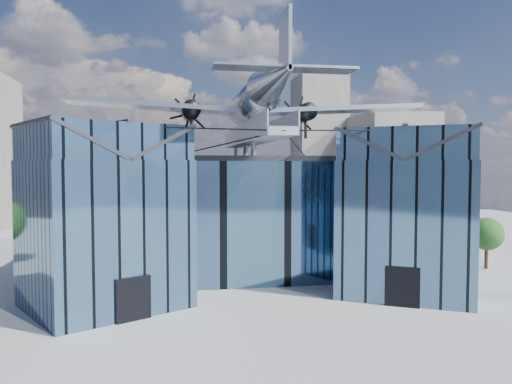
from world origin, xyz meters
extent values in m
plane|color=gray|center=(0.00, 0.00, 0.00)|extent=(120.00, 120.00, 0.00)
cube|color=#45688C|center=(0.00, 9.00, 4.75)|extent=(28.00, 14.00, 9.50)
cube|color=#222429|center=(0.00, 9.00, 9.70)|extent=(28.00, 14.00, 0.40)
cube|color=#45688C|center=(-10.50, -1.00, 4.75)|extent=(11.79, 11.43, 9.50)
cube|color=#45688C|center=(-10.50, -1.00, 10.60)|extent=(11.56, 11.20, 2.20)
cube|color=#222429|center=(-12.45, -2.12, 10.60)|extent=(7.98, 9.23, 2.40)
cube|color=#222429|center=(-8.55, 0.12, 10.60)|extent=(7.98, 9.23, 2.40)
cube|color=#222429|center=(-10.50, -1.00, 11.75)|extent=(4.30, 7.10, 0.18)
cube|color=black|center=(-8.48, -4.51, 1.30)|extent=(2.03, 1.32, 2.60)
cube|color=black|center=(-6.60, 1.25, 4.75)|extent=(0.34, 0.34, 9.50)
cube|color=#45688C|center=(10.50, -1.00, 4.75)|extent=(11.79, 11.43, 9.50)
cube|color=#45688C|center=(10.50, -1.00, 10.60)|extent=(11.56, 11.20, 2.20)
cube|color=#222429|center=(8.55, 0.12, 10.60)|extent=(7.98, 9.23, 2.40)
cube|color=#222429|center=(12.45, -2.12, 10.60)|extent=(7.98, 9.23, 2.40)
cube|color=#222429|center=(10.50, -1.00, 11.75)|extent=(4.30, 7.10, 0.18)
cube|color=black|center=(8.48, -4.51, 1.30)|extent=(2.03, 1.32, 2.60)
cube|color=black|center=(6.60, 1.25, 4.75)|extent=(0.34, 0.34, 9.50)
cube|color=#989DA5|center=(0.00, 3.50, 11.10)|extent=(1.80, 21.00, 0.50)
cube|color=#989DA5|center=(-0.90, 3.50, 11.75)|extent=(0.08, 21.00, 1.10)
cube|color=#989DA5|center=(0.90, 3.50, 11.75)|extent=(0.08, 21.00, 1.10)
cylinder|color=#989DA5|center=(0.00, 13.00, 10.43)|extent=(0.44, 0.44, 1.35)
cylinder|color=#989DA5|center=(0.00, 7.00, 10.43)|extent=(0.44, 0.44, 1.35)
cylinder|color=#989DA5|center=(0.00, 3.00, 10.43)|extent=(0.44, 0.44, 1.35)
cylinder|color=#989DA5|center=(0.00, 4.00, 12.05)|extent=(0.70, 0.70, 1.40)
cylinder|color=black|center=(-5.25, -4.00, 11.40)|extent=(10.55, 6.08, 0.69)
cylinder|color=black|center=(5.25, -4.00, 11.40)|extent=(10.55, 6.08, 0.69)
cylinder|color=black|center=(-3.00, 1.50, 10.55)|extent=(6.09, 17.04, 1.19)
cylinder|color=black|center=(3.00, 1.50, 10.55)|extent=(6.09, 17.04, 1.19)
cylinder|color=#A1A6AE|center=(0.00, 4.00, 14.00)|extent=(2.50, 11.00, 2.50)
sphere|color=#A1A6AE|center=(0.00, 9.50, 14.00)|extent=(2.50, 2.50, 2.50)
cube|color=black|center=(0.00, 8.50, 14.69)|extent=(1.60, 1.40, 0.50)
cone|color=#A1A6AE|center=(0.00, -5.00, 14.30)|extent=(2.50, 7.00, 2.50)
cube|color=#A1A6AE|center=(0.00, -7.30, 15.90)|extent=(0.18, 2.40, 3.40)
cube|color=#A1A6AE|center=(0.00, -7.20, 14.50)|extent=(8.00, 1.80, 0.14)
cube|color=#A1A6AE|center=(-7.00, 5.00, 13.70)|extent=(14.00, 3.20, 1.08)
cylinder|color=black|center=(-4.60, 5.60, 13.45)|extent=(1.44, 3.20, 1.44)
cone|color=black|center=(-4.60, 7.40, 13.45)|extent=(0.70, 0.70, 0.70)
cube|color=black|center=(-4.60, 7.55, 13.45)|extent=(1.05, 0.06, 3.33)
cube|color=black|center=(-4.60, 7.55, 13.45)|extent=(2.53, 0.06, 2.53)
cube|color=black|center=(-4.60, 7.55, 13.45)|extent=(3.33, 0.06, 1.05)
cylinder|color=black|center=(-4.60, 5.00, 12.22)|extent=(0.24, 0.24, 1.75)
cube|color=#A1A6AE|center=(7.00, 5.00, 13.70)|extent=(14.00, 3.20, 1.08)
cylinder|color=black|center=(4.60, 5.60, 13.45)|extent=(1.44, 3.20, 1.44)
cone|color=black|center=(4.60, 7.40, 13.45)|extent=(0.70, 0.70, 0.70)
cube|color=black|center=(4.60, 7.55, 13.45)|extent=(1.05, 0.06, 3.33)
cube|color=black|center=(4.60, 7.55, 13.45)|extent=(2.53, 0.06, 2.53)
cube|color=black|center=(4.60, 7.55, 13.45)|extent=(3.33, 0.06, 1.05)
cylinder|color=black|center=(4.60, 5.00, 12.22)|extent=(0.24, 0.24, 1.75)
cube|color=slate|center=(32.00, 48.00, 9.00)|extent=(12.00, 14.00, 18.00)
cube|color=slate|center=(-20.00, 55.00, 7.00)|extent=(14.00, 10.00, 14.00)
cube|color=slate|center=(22.00, 58.00, 13.00)|extent=(9.00, 9.00, 26.00)
cylinder|color=#331F14|center=(21.40, 5.48, 1.12)|extent=(0.32, 0.32, 2.23)
sphere|color=#244E1B|center=(21.40, 5.48, 3.11)|extent=(2.99, 2.99, 2.92)
camera|label=1|loc=(-6.33, -34.26, 9.13)|focal=35.00mm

